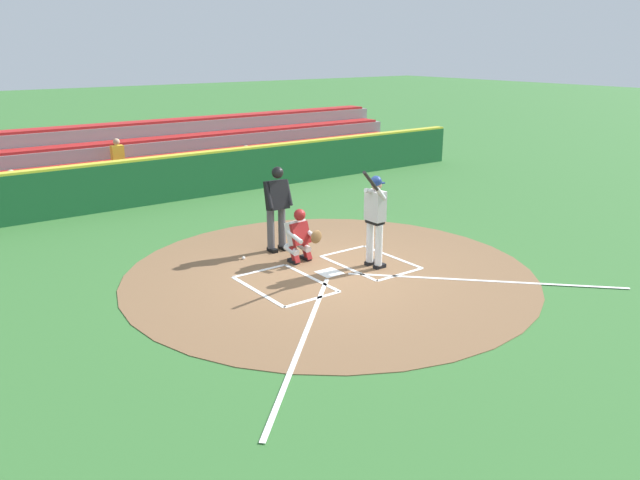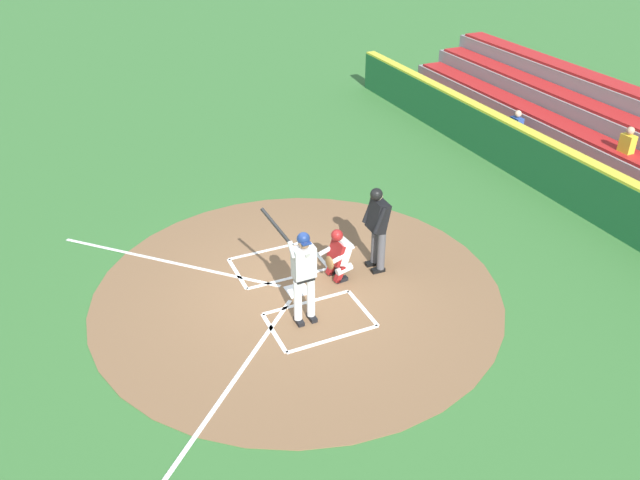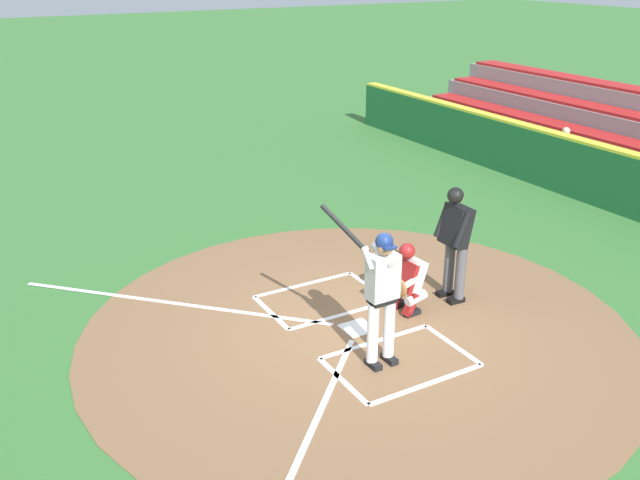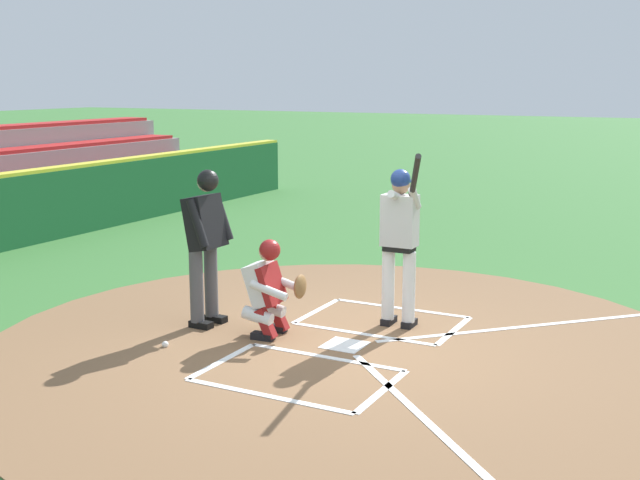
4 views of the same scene
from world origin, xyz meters
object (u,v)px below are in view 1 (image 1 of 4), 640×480
at_px(baseball, 244,258).
at_px(catcher, 300,234).
at_px(plate_umpire, 277,203).
at_px(batter, 375,215).

bearing_deg(baseball, catcher, 137.50).
xyz_separation_m(catcher, plate_umpire, (-0.01, -0.87, 0.49)).
height_order(catcher, baseball, catcher).
relative_size(batter, baseball, 28.76).
bearing_deg(baseball, plate_umpire, -175.94).
bearing_deg(batter, plate_umpire, -64.21).
height_order(batter, plate_umpire, batter).
relative_size(catcher, baseball, 15.27).
bearing_deg(plate_umpire, baseball, 4.06).
xyz_separation_m(plate_umpire, baseball, (0.89, 0.06, -1.04)).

